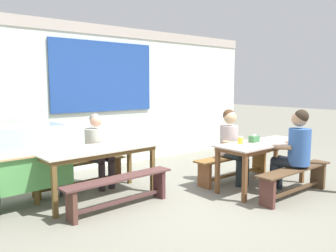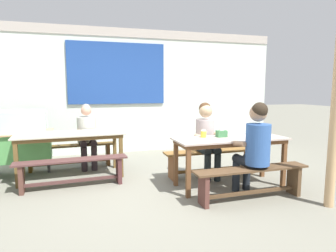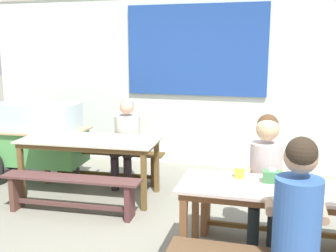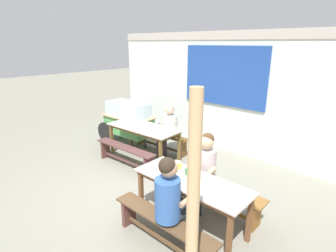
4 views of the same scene
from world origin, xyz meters
name	(u,v)px [view 4 (image 4 of 4)]	position (x,y,z in m)	size (l,w,h in m)	color
ground_plane	(146,191)	(0.00, 0.00, 0.00)	(40.00, 40.00, 0.00)	slate
backdrop_wall	(231,91)	(-0.01, 2.78, 1.51)	(7.56, 0.23, 2.89)	silver
dining_table_far	(144,130)	(-1.17, 1.00, 0.69)	(1.80, 0.88, 0.76)	#B8B59C
dining_table_near	(191,185)	(1.20, -0.18, 0.68)	(1.75, 0.69, 0.76)	#C0ADA0
bench_far_back	(161,139)	(-1.21, 1.59, 0.29)	(1.66, 0.39, 0.44)	#543A17
bench_far_front	(125,153)	(-1.13, 0.41, 0.30)	(1.66, 0.37, 0.44)	#50322F
bench_near_back	(213,192)	(1.19, 0.41, 0.31)	(1.73, 0.36, 0.44)	brown
bench_near_front	(163,228)	(1.21, -0.77, 0.30)	(1.65, 0.31, 0.44)	brown
food_cart	(128,119)	(-2.21, 1.36, 0.66)	(1.79, 0.83, 1.13)	#519A4F
person_right_near_table	(204,166)	(1.04, 0.35, 0.74)	(0.43, 0.52, 1.28)	#1E272A
person_near_front	(171,197)	(1.29, -0.70, 0.76)	(0.45, 0.59, 1.33)	#1E242B
person_center_facing	(169,127)	(-0.90, 1.56, 0.70)	(0.49, 0.56, 1.22)	#292024
tissue_box	(191,172)	(1.10, -0.07, 0.81)	(0.16, 0.11, 0.13)	#3E7D4A
condiment_jar	(179,165)	(0.82, -0.03, 0.82)	(0.09, 0.09, 0.11)	yellow
wooden_support_post	(193,216)	(2.06, -1.25, 1.15)	(0.12, 0.12, 2.30)	tan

